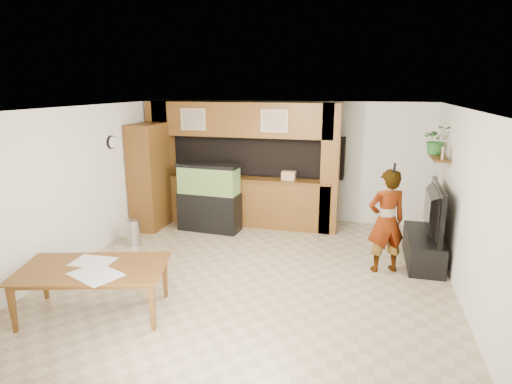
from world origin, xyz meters
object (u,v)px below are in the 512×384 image
(aquarium, at_px, (209,198))
(person, at_px, (386,221))
(dining_table, at_px, (94,292))
(television, at_px, (427,210))
(pantry_cabinet, at_px, (149,177))

(aquarium, bearing_deg, person, -15.21)
(aquarium, relative_size, dining_table, 0.75)
(dining_table, bearing_deg, television, 17.84)
(aquarium, relative_size, person, 0.83)
(aquarium, bearing_deg, dining_table, -90.25)
(aquarium, distance_m, television, 4.14)
(pantry_cabinet, height_order, dining_table, pantry_cabinet)
(pantry_cabinet, distance_m, television, 5.38)
(person, height_order, dining_table, person)
(aquarium, xyz_separation_m, dining_table, (-0.26, -3.57, -0.36))
(aquarium, xyz_separation_m, person, (3.42, -1.19, 0.16))
(pantry_cabinet, relative_size, dining_table, 1.17)
(pantry_cabinet, relative_size, aquarium, 1.56)
(pantry_cabinet, height_order, television, pantry_cabinet)
(pantry_cabinet, height_order, person, pantry_cabinet)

